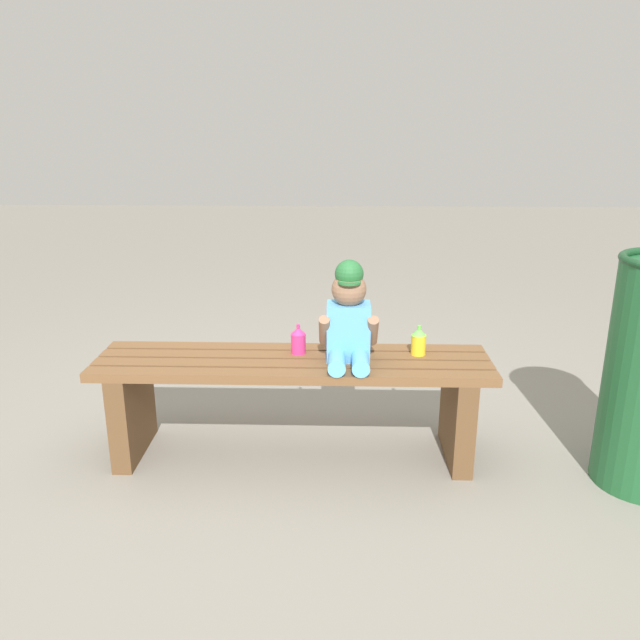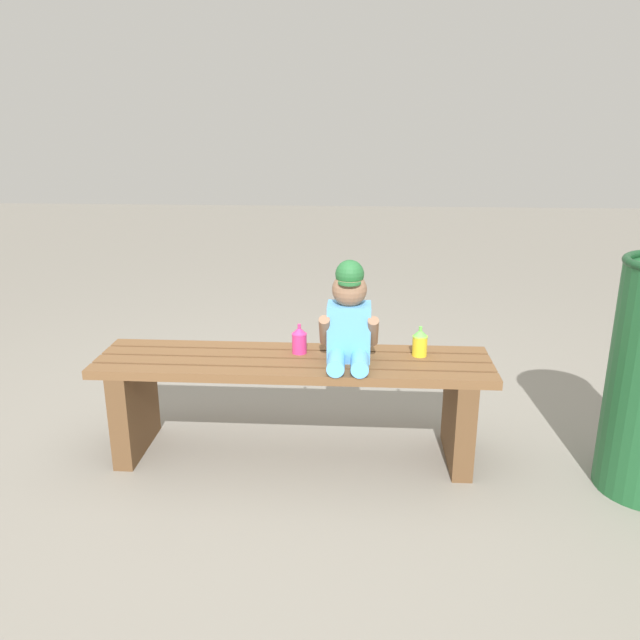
{
  "view_description": "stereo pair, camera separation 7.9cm",
  "coord_description": "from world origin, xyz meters",
  "px_view_note": "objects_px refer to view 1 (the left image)",
  "views": [
    {
      "loc": [
        0.18,
        -2.35,
        1.35
      ],
      "look_at": [
        0.11,
        -0.05,
        0.61
      ],
      "focal_mm": 35.27,
      "sensor_mm": 36.0,
      "label": 1
    },
    {
      "loc": [
        0.26,
        -2.35,
        1.35
      ],
      "look_at": [
        0.11,
        -0.05,
        0.61
      ],
      "focal_mm": 35.27,
      "sensor_mm": 36.0,
      "label": 2
    }
  ],
  "objects_px": {
    "park_bench": "(293,390)",
    "sippy_cup_right": "(419,341)",
    "sippy_cup_left": "(298,340)",
    "child_figure": "(349,318)"
  },
  "relations": [
    {
      "from": "park_bench",
      "to": "sippy_cup_right",
      "type": "bearing_deg",
      "value": 7.12
    },
    {
      "from": "sippy_cup_left",
      "to": "child_figure",
      "type": "bearing_deg",
      "value": -20.35
    },
    {
      "from": "child_figure",
      "to": "sippy_cup_left",
      "type": "xyz_separation_m",
      "value": [
        -0.2,
        0.08,
        -0.12
      ]
    },
    {
      "from": "park_bench",
      "to": "sippy_cup_left",
      "type": "relative_size",
      "value": 12.79
    },
    {
      "from": "child_figure",
      "to": "sippy_cup_right",
      "type": "bearing_deg",
      "value": 14.7
    },
    {
      "from": "sippy_cup_left",
      "to": "sippy_cup_right",
      "type": "xyz_separation_m",
      "value": [
        0.49,
        0.0,
        0.0
      ]
    },
    {
      "from": "sippy_cup_right",
      "to": "sippy_cup_left",
      "type": "bearing_deg",
      "value": 180.0
    },
    {
      "from": "child_figure",
      "to": "sippy_cup_left",
      "type": "relative_size",
      "value": 3.26
    },
    {
      "from": "park_bench",
      "to": "sippy_cup_right",
      "type": "xyz_separation_m",
      "value": [
        0.51,
        0.06,
        0.2
      ]
    },
    {
      "from": "sippy_cup_left",
      "to": "park_bench",
      "type": "bearing_deg",
      "value": -106.58
    }
  ]
}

